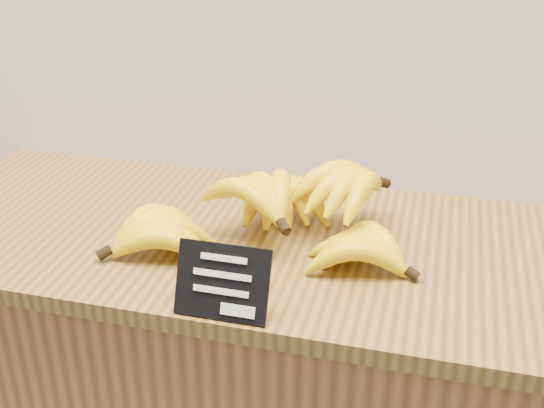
{
  "coord_description": "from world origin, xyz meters",
  "views": [
    {
      "loc": [
        0.29,
        1.73,
        1.52
      ],
      "look_at": [
        0.04,
        2.7,
        1.02
      ],
      "focal_mm": 45.0,
      "sensor_mm": 36.0,
      "label": 1
    }
  ],
  "objects": [
    {
      "name": "counter_top",
      "position": [
        0.04,
        2.75,
        0.92
      ],
      "size": [
        1.38,
        0.54,
        0.03
      ],
      "primitive_type": "cube",
      "color": "olive",
      "rests_on": "counter"
    },
    {
      "name": "banana_pile",
      "position": [
        0.04,
        2.74,
        0.98
      ],
      "size": [
        0.54,
        0.36,
        0.12
      ],
      "color": "yellow",
      "rests_on": "counter_top"
    },
    {
      "name": "chalkboard_sign",
      "position": [
        0.01,
        2.51,
        0.98
      ],
      "size": [
        0.14,
        0.05,
        0.1
      ],
      "primitive_type": "cube",
      "rotation": [
        -0.4,
        0.0,
        0.0
      ],
      "color": "black",
      "rests_on": "counter_top"
    }
  ]
}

